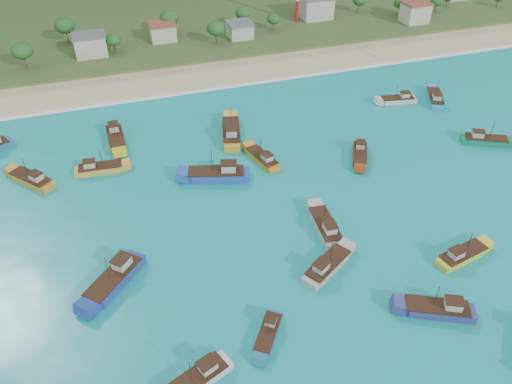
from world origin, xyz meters
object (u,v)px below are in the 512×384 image
object	(u,v)px
boat_19	(218,175)
boat_2	(115,279)
boat_4	(360,155)
boat_13	(398,100)
boat_14	(197,380)
boat_3	(435,99)
boat_26	(327,267)
boat_7	(325,227)
boat_16	(116,138)
boat_6	(268,334)
boat_0	(262,159)
boat_5	(462,256)
boat_22	(438,310)
boat_28	(231,133)
boat_8	(485,141)
boat_25	(100,169)
boat_9	(32,180)

from	to	relation	value
boat_19	boat_2	bearing A→B (deg)	150.33
boat_4	boat_13	bearing A→B (deg)	-109.16
boat_14	boat_19	xyz separation A→B (m)	(14.35, 44.35, 0.30)
boat_3	boat_26	xyz separation A→B (m)	(-52.02, -46.42, -0.00)
boat_4	boat_7	size ratio (longest dim) A/B	0.90
boat_3	boat_16	world-z (taller)	boat_16
boat_6	boat_7	xyz separation A→B (m)	(17.45, 18.48, 0.30)
boat_0	boat_5	size ratio (longest dim) A/B	1.00
boat_2	boat_22	xyz separation A→B (m)	(46.47, -21.44, -0.15)
boat_7	boat_26	world-z (taller)	boat_7
boat_26	boat_28	xyz separation A→B (m)	(-3.75, 45.72, 0.27)
boat_13	boat_22	xyz separation A→B (m)	(-30.07, -62.44, 0.14)
boat_14	boat_26	distance (m)	28.76
boat_0	boat_8	xyz separation A→B (m)	(51.11, -8.80, 0.05)
boat_0	boat_22	xyz separation A→B (m)	(12.46, -47.37, 0.09)
boat_13	boat_7	bearing A→B (deg)	145.44
boat_8	boat_28	world-z (taller)	boat_28
boat_25	boat_28	distance (m)	30.79
boat_5	boat_13	world-z (taller)	boat_5
boat_25	boat_7	bearing A→B (deg)	54.36
boat_4	boat_8	bearing A→B (deg)	-159.37
boat_8	boat_22	bearing A→B (deg)	-18.22
boat_5	boat_13	size ratio (longest dim) A/B	1.06
boat_8	boat_25	size ratio (longest dim) A/B	1.04
boat_5	boat_14	xyz separation A→B (m)	(-48.44, -8.87, 0.02)
boat_5	boat_14	size ratio (longest dim) A/B	0.98
boat_8	boat_14	distance (m)	85.62
boat_14	boat_22	bearing A→B (deg)	-111.70
boat_6	boat_25	size ratio (longest dim) A/B	0.78
boat_26	boat_22	bearing A→B (deg)	11.29
boat_4	boat_6	world-z (taller)	boat_4
boat_4	boat_19	bearing A→B (deg)	24.30
boat_4	boat_7	bearing A→B (deg)	76.62
boat_4	boat_9	bearing A→B (deg)	17.53
boat_0	boat_26	world-z (taller)	boat_26
boat_3	boat_9	bearing A→B (deg)	-150.28
boat_4	boat_13	size ratio (longest dim) A/B	1.02
boat_4	boat_25	size ratio (longest dim) A/B	0.98
boat_7	boat_25	bearing A→B (deg)	144.39
boat_4	boat_5	distance (m)	33.65
boat_0	boat_19	size ratio (longest dim) A/B	0.76
boat_8	boat_19	size ratio (longest dim) A/B	0.79
boat_7	boat_25	world-z (taller)	boat_7
boat_4	boat_28	bearing A→B (deg)	-6.68
boat_25	boat_5	bearing A→B (deg)	55.81
boat_22	boat_25	world-z (taller)	boat_22
boat_28	boat_19	bearing A→B (deg)	-101.82
boat_16	boat_25	distance (m)	12.02
boat_9	boat_14	size ratio (longest dim) A/B	0.95
boat_3	boat_28	bearing A→B (deg)	-152.58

